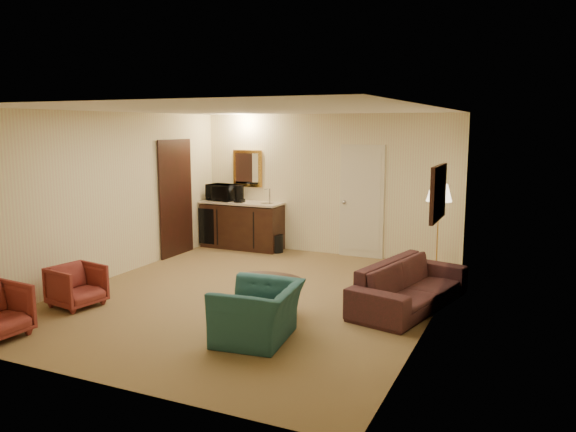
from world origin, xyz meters
name	(u,v)px	position (x,y,z in m)	size (l,w,h in m)	color
ground	(251,296)	(0.00, 0.00, 0.00)	(6.00, 6.00, 0.00)	brown
room_walls	(269,171)	(-0.10, 0.77, 1.72)	(5.02, 6.01, 2.61)	beige
wetbar_cabinet	(242,225)	(-1.65, 2.72, 0.46)	(1.64, 0.58, 0.92)	#311B0F
sofa	(410,278)	(2.15, 0.44, 0.40)	(2.07, 0.60, 0.81)	black
teal_armchair	(258,303)	(0.84, -1.41, 0.42)	(0.97, 0.63, 0.85)	#20504D
rose_chair_near	(77,284)	(-1.90, -1.36, 0.31)	(0.60, 0.56, 0.62)	maroon
coffee_table	(269,297)	(0.61, -0.65, 0.25)	(0.88, 0.59, 0.50)	black
floor_lamp	(438,231)	(2.20, 2.14, 0.75)	(0.40, 0.40, 1.49)	gold
waste_bin	(276,244)	(-0.88, 2.65, 0.17)	(0.27, 0.27, 0.34)	black
microwave	(223,191)	(-2.08, 2.73, 1.12)	(0.58, 0.32, 0.39)	black
coffee_maker	(239,194)	(-1.65, 2.63, 1.08)	(0.17, 0.17, 0.33)	black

